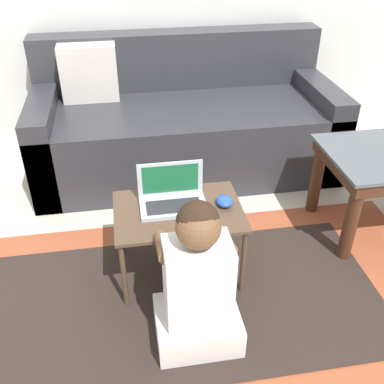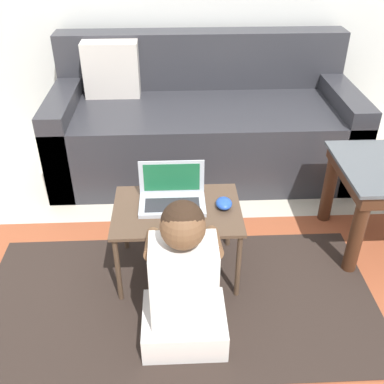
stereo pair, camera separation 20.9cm
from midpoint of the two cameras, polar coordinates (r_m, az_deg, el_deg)
name	(u,v)px [view 1 (the left image)]	position (r m, az deg, el deg)	size (l,w,h in m)	color
ground_plane	(209,275)	(2.30, -0.41, -10.64)	(16.00, 16.00, 0.00)	beige
area_rug	(186,301)	(2.18, -3.63, -13.78)	(2.56, 1.27, 0.01)	#9E4C2D
couch	(183,125)	(3.08, -3.07, 8.49)	(1.96, 0.87, 0.85)	#2D2D33
laptop_desk	(178,217)	(2.11, -4.58, -3.33)	(0.60, 0.42, 0.39)	#4C3828
laptop	(172,199)	(2.09, -5.36, -1.01)	(0.31, 0.18, 0.19)	#B7BCC6
computer_mouse	(224,201)	(2.10, 1.30, -1.26)	(0.08, 0.09, 0.04)	#234CB2
person_seated	(198,285)	(1.82, -2.64, -11.88)	(0.35, 0.38, 0.70)	silver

